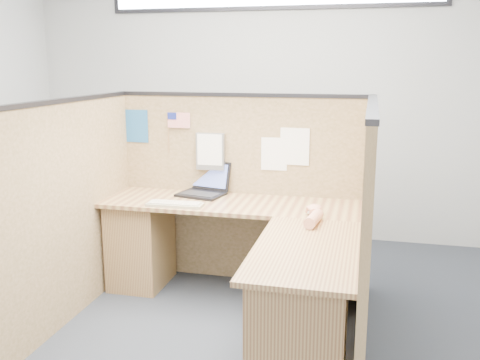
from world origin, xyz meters
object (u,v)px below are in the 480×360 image
(l_desk, at_px, (243,265))
(laptop, at_px, (203,186))
(keyboard, at_px, (175,204))
(mouse, at_px, (315,212))

(l_desk, relative_size, laptop, 4.87)
(l_desk, bearing_deg, laptop, 127.93)
(keyboard, height_order, mouse, mouse)
(laptop, height_order, keyboard, laptop)
(l_desk, distance_m, mouse, 0.62)
(keyboard, bearing_deg, laptop, 75.70)
(laptop, xyz_separation_m, keyboard, (-0.09, -0.41, -0.05))
(l_desk, xyz_separation_m, laptop, (-0.47, 0.60, 0.40))
(keyboard, xyz_separation_m, mouse, (1.02, 0.00, 0.01))
(keyboard, bearing_deg, l_desk, -20.79)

